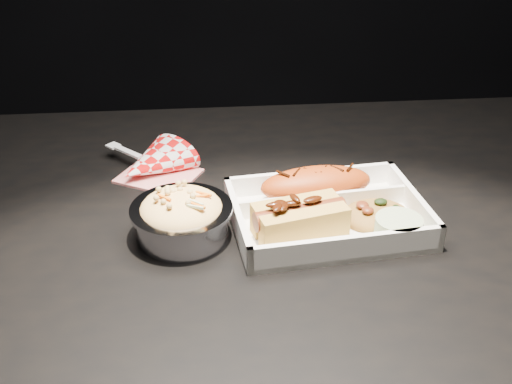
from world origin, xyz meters
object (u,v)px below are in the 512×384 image
(food_tray, at_px, (327,217))
(napkin_fork, at_px, (152,164))
(fried_pastry, at_px, (316,184))
(foil_coleslaw_cup, at_px, (182,216))
(hotdog, at_px, (300,217))
(dining_table, at_px, (271,271))

(food_tray, distance_m, napkin_fork, 0.29)
(fried_pastry, relative_size, napkin_fork, 1.01)
(food_tray, distance_m, foil_coleslaw_cup, 0.19)
(fried_pastry, relative_size, hotdog, 1.26)
(food_tray, bearing_deg, foil_coleslaw_cup, 178.25)
(dining_table, bearing_deg, napkin_fork, 139.75)
(food_tray, distance_m, fried_pastry, 0.06)
(dining_table, xyz_separation_m, food_tray, (0.07, -0.02, 0.10))
(fried_pastry, bearing_deg, dining_table, -152.55)
(food_tray, xyz_separation_m, napkin_fork, (-0.24, 0.16, 0.01))
(foil_coleslaw_cup, bearing_deg, napkin_fork, 105.18)
(hotdog, bearing_deg, food_tray, 23.02)
(dining_table, relative_size, fried_pastry, 7.57)
(fried_pastry, bearing_deg, napkin_fork, 155.23)
(fried_pastry, distance_m, napkin_fork, 0.26)
(fried_pastry, xyz_separation_m, napkin_fork, (-0.23, 0.11, -0.01))
(fried_pastry, height_order, napkin_fork, napkin_fork)
(fried_pastry, xyz_separation_m, hotdog, (-0.04, -0.09, 0.00))
(hotdog, bearing_deg, dining_table, 106.07)
(food_tray, height_order, hotdog, hotdog)
(dining_table, height_order, foil_coleslaw_cup, foil_coleslaw_cup)
(foil_coleslaw_cup, bearing_deg, dining_table, 16.44)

